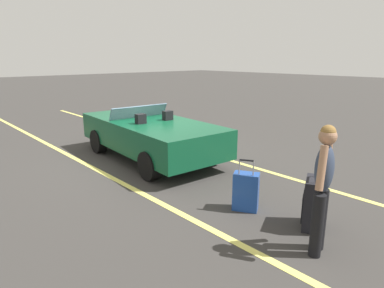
{
  "coord_description": "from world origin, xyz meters",
  "views": [
    {
      "loc": [
        -6.47,
        4.52,
        2.41
      ],
      "look_at": [
        -1.79,
        0.27,
        0.75
      ],
      "focal_mm": 31.13,
      "sensor_mm": 36.0,
      "label": 1
    }
  ],
  "objects_px": {
    "convertible_car": "(146,133)",
    "suitcase_medium_bright": "(246,191)",
    "suitcase_large_black": "(314,203)",
    "traveler_person": "(323,183)"
  },
  "relations": [
    {
      "from": "convertible_car",
      "to": "suitcase_medium_bright",
      "type": "height_order",
      "value": "convertible_car"
    },
    {
      "from": "convertible_car",
      "to": "suitcase_large_black",
      "type": "height_order",
      "value": "convertible_car"
    },
    {
      "from": "suitcase_large_black",
      "to": "traveler_person",
      "type": "xyz_separation_m",
      "value": [
        -0.36,
        0.56,
        0.56
      ]
    },
    {
      "from": "convertible_car",
      "to": "suitcase_large_black",
      "type": "distance_m",
      "value": 4.61
    },
    {
      "from": "convertible_car",
      "to": "traveler_person",
      "type": "relative_size",
      "value": 2.58
    },
    {
      "from": "suitcase_large_black",
      "to": "suitcase_medium_bright",
      "type": "relative_size",
      "value": 1.17
    },
    {
      "from": "suitcase_large_black",
      "to": "suitcase_medium_bright",
      "type": "distance_m",
      "value": 1.06
    },
    {
      "from": "convertible_car",
      "to": "suitcase_large_black",
      "type": "relative_size",
      "value": 4.18
    },
    {
      "from": "convertible_car",
      "to": "suitcase_medium_bright",
      "type": "relative_size",
      "value": 4.88
    },
    {
      "from": "convertible_car",
      "to": "traveler_person",
      "type": "xyz_separation_m",
      "value": [
        -4.96,
        0.84,
        0.34
      ]
    }
  ]
}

